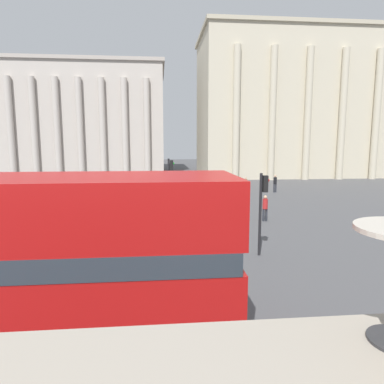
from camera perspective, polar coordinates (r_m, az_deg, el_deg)
plaza_building_left at (r=58.61m, az=-16.50°, el=11.26°), size 23.69×16.62×16.60m
plaza_building_right at (r=56.11m, az=20.27°, el=13.14°), size 35.76×14.71×20.28m
traffic_light_near at (r=14.73m, az=11.64°, el=-1.63°), size 0.42×0.24×3.54m
traffic_light_mid at (r=21.12m, az=-3.69°, el=1.96°), size 0.42×0.24×3.85m
car_white at (r=31.81m, az=-1.55°, el=0.77°), size 4.20×1.93×1.35m
pedestrian_black at (r=34.38m, az=13.68°, el=1.57°), size 0.32×0.32×1.70m
pedestrian_olive at (r=32.41m, az=8.93°, el=1.21°), size 0.32×0.32×1.61m
pedestrian_grey at (r=19.11m, az=4.02°, el=-3.53°), size 0.32×0.32×1.61m
pedestrian_red at (r=21.51m, az=12.08°, el=-2.38°), size 0.32×0.32×1.61m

